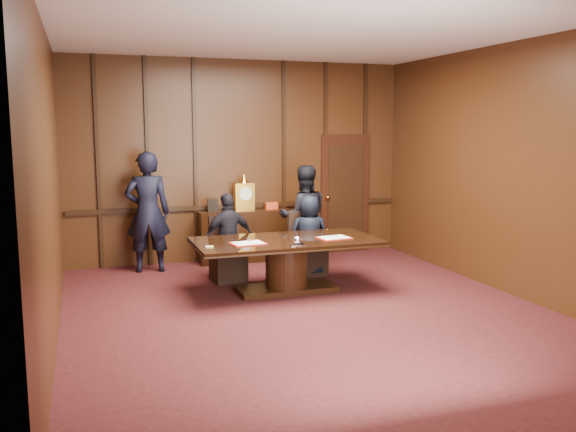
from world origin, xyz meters
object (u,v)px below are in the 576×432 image
object	(u,v)px
witness_right	(304,217)
signatory_left	(229,238)
conference_table	(286,257)
signatory_right	(309,235)
witness_left	(148,212)
sideboard	(244,234)

from	to	relation	value
witness_right	signatory_left	bearing A→B (deg)	28.43
conference_table	signatory_left	world-z (taller)	signatory_left
conference_table	signatory_right	xyz separation A→B (m)	(0.65, 0.80, 0.14)
signatory_right	witness_left	size ratio (longest dim) A/B	0.66
conference_table	witness_right	world-z (taller)	witness_right
signatory_right	witness_right	world-z (taller)	witness_right
signatory_left	witness_left	distance (m)	1.57
witness_left	witness_right	xyz separation A→B (m)	(2.49, -0.55, -0.12)
conference_table	witness_left	distance (m)	2.61
witness_right	witness_left	bearing A→B (deg)	-5.28
sideboard	conference_table	world-z (taller)	sideboard
signatory_left	witness_left	world-z (taller)	witness_left
sideboard	witness_left	distance (m)	1.77
conference_table	witness_left	world-z (taller)	witness_left
witness_left	witness_right	distance (m)	2.55
sideboard	signatory_right	distance (m)	1.54
witness_left	signatory_right	bearing A→B (deg)	161.13
sideboard	witness_right	size ratio (longest dim) A/B	0.93
sideboard	signatory_left	world-z (taller)	sideboard
conference_table	witness_left	bearing A→B (deg)	132.26
sideboard	conference_table	xyz separation A→B (m)	(0.05, -2.16, 0.02)
conference_table	signatory_right	size ratio (longest dim) A/B	2.03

